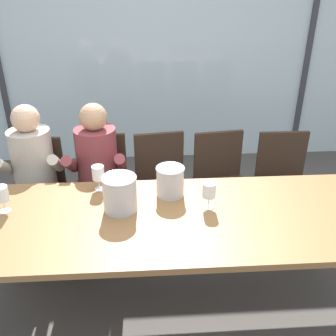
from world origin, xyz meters
The scene contains 17 objects.
ground centered at (0.00, 1.00, 0.00)m, with size 14.00×14.00×0.00m, color #4C4742.
window_glass_panel centered at (0.00, 2.47, 1.30)m, with size 7.79×0.03×2.60m, color silver.
window_mullion_right centered at (1.75, 2.45, 1.30)m, with size 0.06×0.06×2.60m, color #38383D.
hillside_vineyard centered at (0.00, 6.40, 1.07)m, with size 13.79×2.40×2.14m, color #477A38.
dining_table centered at (0.00, 0.00, 0.68)m, with size 2.59×0.92×0.75m.
chair_near_curtain centered at (-1.05, 0.86, 0.53)m, with size 0.48×0.48×0.90m.
chair_left_of_center centered at (-0.53, 0.90, 0.53)m, with size 0.45×0.45×0.90m.
chair_center centered at (-0.02, 0.89, 0.53)m, with size 0.50×0.50×0.90m.
chair_right_of_center centered at (0.48, 0.89, 0.53)m, with size 0.49×0.49×0.90m.
chair_near_window_right centered at (1.01, 0.85, 0.53)m, with size 0.45×0.45×0.90m.
person_beige_jumper centered at (-1.02, 0.73, 0.70)m, with size 0.49×0.63×1.22m.
person_maroon_top centered at (-0.53, 0.73, 0.70)m, with size 0.47×0.62×1.22m.
ice_bucket_primary centered at (0.01, 0.25, 0.86)m, with size 0.19×0.19×0.20m.
ice_bucket_secondary centered at (-0.31, 0.10, 0.87)m, with size 0.22×0.22×0.23m.
wine_glass_by_left_taster centered at (-0.47, 0.36, 0.87)m, with size 0.08×0.08×0.17m.
wine_glass_near_bucket centered at (0.24, 0.08, 0.87)m, with size 0.08×0.08×0.17m.
wine_glass_center_pour centered at (-1.03, 0.12, 0.87)m, with size 0.08×0.08×0.17m.
Camera 1 is at (-0.14, -1.88, 2.05)m, focal length 39.92 mm.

